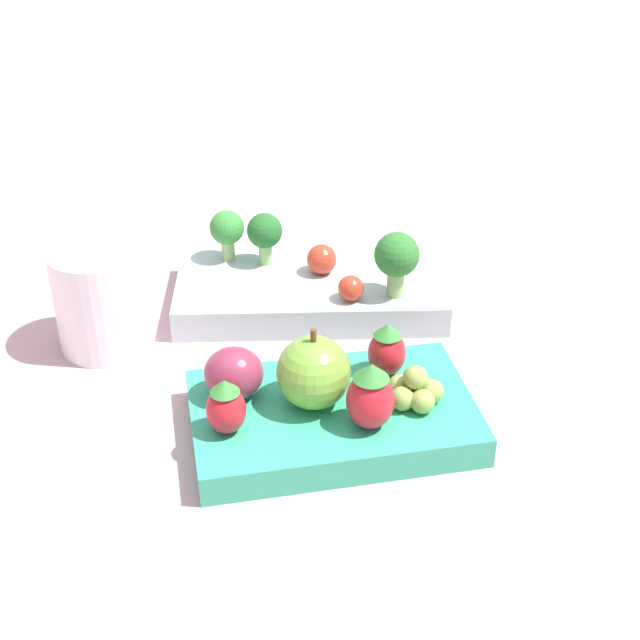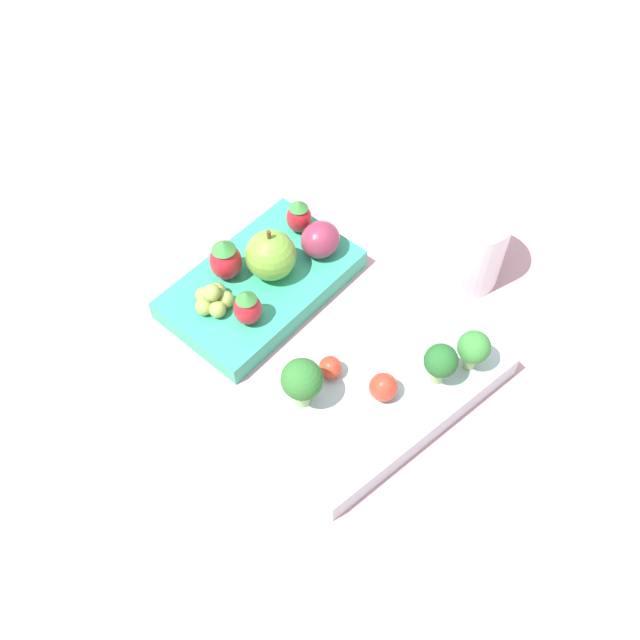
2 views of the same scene
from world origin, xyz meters
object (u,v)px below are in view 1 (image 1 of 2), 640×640
object	(u,v)px
bento_box_fruit	(332,417)
cherry_tomato_0	(351,288)
broccoli_floret_1	(397,257)
strawberry_1	(226,407)
broccoli_floret_2	(227,229)
apple	(314,372)
plum	(234,373)
strawberry_2	(387,350)
strawberry_0	(370,396)
bento_box_savoury	(310,290)
drinking_cup	(101,299)
grape_cluster	(415,390)
broccoli_floret_0	(265,233)
cherry_tomato_1	(325,259)

from	to	relation	value
bento_box_fruit	cherry_tomato_0	distance (m)	0.14
broccoli_floret_1	strawberry_1	world-z (taller)	broccoli_floret_1
broccoli_floret_2	apple	xyz separation A→B (m)	(0.06, -0.20, -0.01)
plum	bento_box_fruit	bearing A→B (deg)	-12.52
bento_box_fruit	plum	xyz separation A→B (m)	(-0.07, 0.01, 0.03)
strawberry_1	broccoli_floret_2	bearing A→B (deg)	90.62
plum	strawberry_2	bearing A→B (deg)	9.87
apple	strawberry_0	bearing A→B (deg)	-37.24
bento_box_savoury	strawberry_0	distance (m)	0.20
apple	drinking_cup	size ratio (longest dim) A/B	0.71
strawberry_0	grape_cluster	size ratio (longest dim) A/B	1.26
broccoli_floret_1	bento_box_savoury	bearing A→B (deg)	151.51
drinking_cup	strawberry_1	bearing A→B (deg)	-55.43
strawberry_1	plum	size ratio (longest dim) A/B	0.98
strawberry_2	grape_cluster	size ratio (longest dim) A/B	1.06
strawberry_0	drinking_cup	world-z (taller)	drinking_cup
bento_box_savoury	strawberry_2	world-z (taller)	strawberry_2
broccoli_floret_2	plum	world-z (taller)	broccoli_floret_2
grape_cluster	plum	bearing A→B (deg)	172.31
cherry_tomato_0	apple	xyz separation A→B (m)	(-0.04, -0.13, 0.01)
broccoli_floret_2	grape_cluster	size ratio (longest dim) A/B	1.16
broccoli_floret_1	strawberry_2	bearing A→B (deg)	-101.60
broccoli_floret_0	cherry_tomato_1	xyz separation A→B (m)	(0.05, -0.02, -0.02)
bento_box_savoury	plum	world-z (taller)	plum
broccoli_floret_1	apple	world-z (taller)	same
bento_box_fruit	drinking_cup	bearing A→B (deg)	144.69
bento_box_savoury	drinking_cup	xyz separation A→B (m)	(-0.16, -0.05, 0.03)
broccoli_floret_2	strawberry_2	world-z (taller)	broccoli_floret_2
apple	strawberry_1	bearing A→B (deg)	-156.18
broccoli_floret_1	grape_cluster	distance (m)	0.14
cherry_tomato_1	bento_box_fruit	bearing A→B (deg)	-92.68
bento_box_savoury	grape_cluster	xyz separation A→B (m)	(0.06, -0.17, 0.02)
bento_box_savoury	strawberry_1	world-z (taller)	strawberry_1
strawberry_1	apple	bearing A→B (deg)	23.82
bento_box_savoury	bento_box_fruit	world-z (taller)	bento_box_savoury
apple	plum	distance (m)	0.06
bento_box_savoury	strawberry_0	bearing A→B (deg)	-82.10
cherry_tomato_1	strawberry_2	world-z (taller)	strawberry_2
cherry_tomato_1	drinking_cup	distance (m)	0.19
apple	bento_box_fruit	bearing A→B (deg)	-10.79
broccoli_floret_1	cherry_tomato_1	bearing A→B (deg)	142.29
bento_box_fruit	grape_cluster	size ratio (longest dim) A/B	5.27
cherry_tomato_0	broccoli_floret_2	bearing A→B (deg)	142.25
strawberry_2	grape_cluster	bearing A→B (deg)	-67.51
bento_box_fruit	strawberry_1	bearing A→B (deg)	-161.83
bento_box_fruit	cherry_tomato_1	size ratio (longest dim) A/B	8.05
plum	drinking_cup	size ratio (longest dim) A/B	0.49
broccoli_floret_2	strawberry_1	size ratio (longest dim) A/B	1.12
drinking_cup	plum	bearing A→B (deg)	-45.56
drinking_cup	broccoli_floret_1	bearing A→B (deg)	3.76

